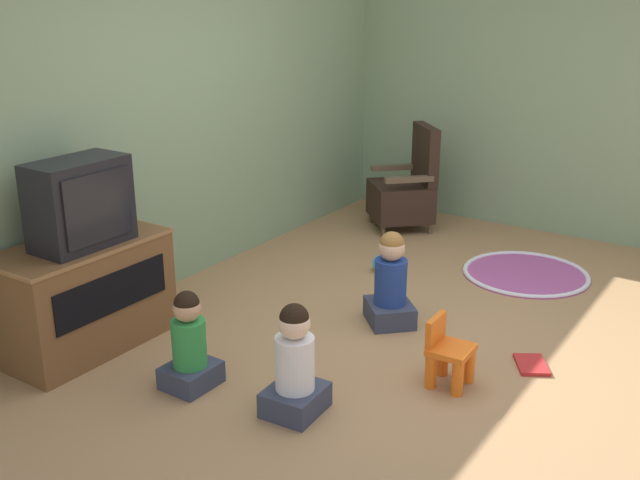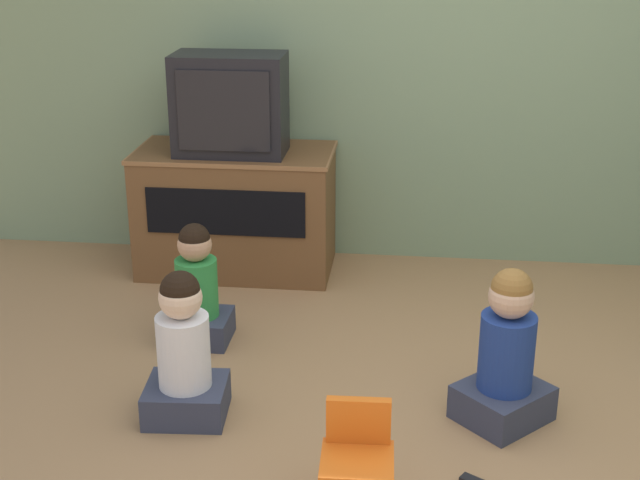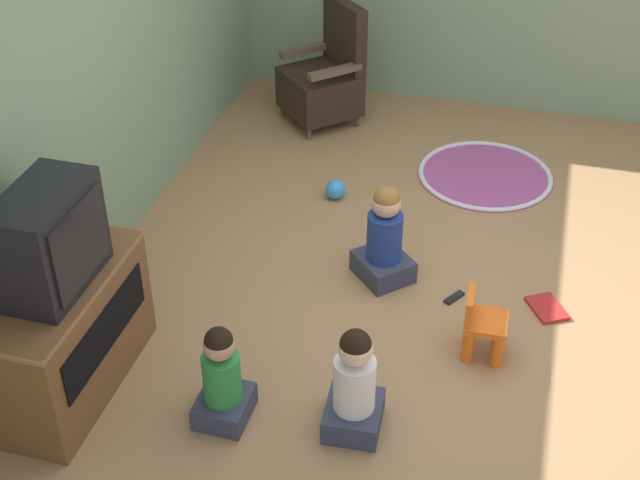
{
  "view_description": "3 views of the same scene",
  "coord_description": "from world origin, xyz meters",
  "views": [
    {
      "loc": [
        -4.01,
        -1.9,
        2.22
      ],
      "look_at": [
        -0.65,
        0.35,
        0.83
      ],
      "focal_mm": 42.0,
      "sensor_mm": 36.0,
      "label": 1
    },
    {
      "loc": [
        -0.23,
        -2.88,
        1.97
      ],
      "look_at": [
        -0.6,
        0.43,
        0.7
      ],
      "focal_mm": 50.0,
      "sensor_mm": 36.0,
      "label": 2
    },
    {
      "loc": [
        -4.25,
        -0.48,
        3.46
      ],
      "look_at": [
        -0.48,
        0.55,
        0.67
      ],
      "focal_mm": 50.0,
      "sensor_mm": 36.0,
      "label": 3
    }
  ],
  "objects": [
    {
      "name": "child_watching_right",
      "position": [
        -1.23,
        0.86,
        0.26
      ],
      "size": [
        0.3,
        0.27,
        0.59
      ],
      "rotation": [
        0.0,
        0.0,
        -0.01
      ],
      "color": "#33384C",
      "rests_on": "ground_plane"
    },
    {
      "name": "wall_back",
      "position": [
        -0.08,
        2.12,
        1.25
      ],
      "size": [
        5.84,
        0.12,
        2.51
      ],
      "color": "gray",
      "rests_on": "ground_plane"
    },
    {
      "name": "tv_cabinet",
      "position": [
        -1.22,
        1.77,
        0.36
      ],
      "size": [
        1.09,
        0.57,
        0.7
      ],
      "color": "brown",
      "rests_on": "ground_plane"
    },
    {
      "name": "child_watching_center",
      "position": [
        -1.12,
        0.2,
        0.28
      ],
      "size": [
        0.34,
        0.31,
        0.64
      ],
      "rotation": [
        0.0,
        0.0,
        0.07
      ],
      "color": "#33384C",
      "rests_on": "ground_plane"
    },
    {
      "name": "yellow_kid_chair",
      "position": [
        -0.39,
        -0.36,
        0.18
      ],
      "size": [
        0.25,
        0.24,
        0.41
      ],
      "rotation": [
        0.0,
        0.0,
        0.04
      ],
      "color": "orange",
      "rests_on": "ground_plane"
    },
    {
      "name": "television",
      "position": [
        -1.22,
        1.7,
        0.97
      ],
      "size": [
        0.59,
        0.34,
        0.54
      ],
      "color": "black",
      "rests_on": "tv_cabinet"
    },
    {
      "name": "child_watching_left",
      "position": [
        0.16,
        0.32,
        0.29
      ],
      "size": [
        0.45,
        0.44,
        0.66
      ],
      "rotation": [
        0.0,
        0.0,
        0.78
      ],
      "color": "#33384C",
      "rests_on": "ground_plane"
    },
    {
      "name": "ground_plane",
      "position": [
        0.0,
        0.0,
        0.0
      ],
      "size": [
        30.0,
        30.0,
        0.0
      ],
      "primitive_type": "plane",
      "color": "#9E754C"
    }
  ]
}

